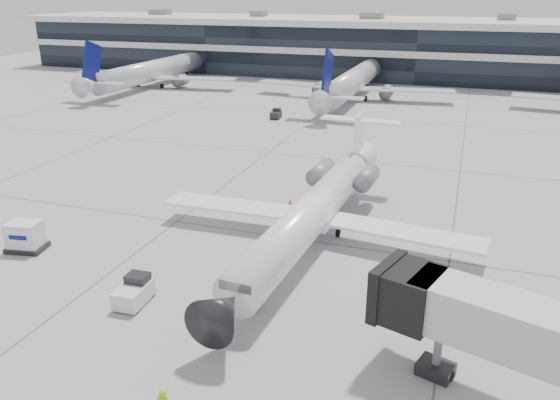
% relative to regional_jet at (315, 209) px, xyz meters
% --- Properties ---
extents(ground, '(220.00, 220.00, 0.00)m').
position_rel_regional_jet_xyz_m(ground, '(-0.73, -0.42, -2.28)').
color(ground, '#9B9B9E').
rests_on(ground, ground).
extents(terminal, '(170.00, 22.00, 10.00)m').
position_rel_regional_jet_xyz_m(terminal, '(-0.73, 81.58, 2.72)').
color(terminal, black).
rests_on(terminal, ground).
extents(bg_jet_left, '(32.00, 40.00, 9.60)m').
position_rel_regional_jet_xyz_m(bg_jet_left, '(-45.73, 54.58, -2.28)').
color(bg_jet_left, silver).
rests_on(bg_jet_left, ground).
extents(bg_jet_center, '(32.00, 40.00, 9.60)m').
position_rel_regional_jet_xyz_m(bg_jet_center, '(-8.73, 54.58, -2.28)').
color(bg_jet_center, silver).
rests_on(bg_jet_center, ground).
extents(regional_jet, '(23.15, 28.89, 6.67)m').
position_rel_regional_jet_xyz_m(regional_jet, '(0.00, 0.00, 0.00)').
color(regional_jet, white).
rests_on(regional_jet, ground).
extents(baggage_tug, '(1.57, 2.51, 1.55)m').
position_rel_regional_jet_xyz_m(baggage_tug, '(-7.27, -11.42, -1.58)').
color(baggage_tug, silver).
rests_on(baggage_tug, ground).
extents(cargo_uld, '(2.73, 2.22, 1.99)m').
position_rel_regional_jet_xyz_m(cargo_uld, '(-17.97, -8.02, -1.28)').
color(cargo_uld, black).
rests_on(cargo_uld, ground).
extents(traffic_cone, '(0.51, 0.51, 0.58)m').
position_rel_regional_jet_xyz_m(traffic_cone, '(-3.60, 5.53, -2.00)').
color(traffic_cone, red).
rests_on(traffic_cone, ground).
extents(far_tug, '(1.38, 2.17, 1.32)m').
position_rel_regional_jet_xyz_m(far_tug, '(-15.54, 35.93, -1.69)').
color(far_tug, black).
rests_on(far_tug, ground).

